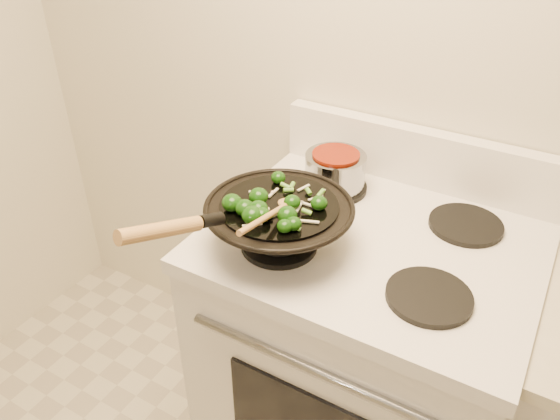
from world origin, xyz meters
The scene contains 5 objects.
stove centered at (-0.28, 1.17, 0.47)m, with size 0.78×0.67×1.08m.
wok centered at (-0.46, 1.02, 0.99)m, with size 0.34×0.56×0.23m.
stirfry centered at (-0.47, 0.98, 1.05)m, with size 0.21×0.22×0.04m.
wooden_spoon centered at (-0.44, 0.96, 1.06)m, with size 0.05×0.23×0.06m.
saucepan centered at (-0.46, 1.32, 0.98)m, with size 0.17×0.25×0.10m.
Camera 1 is at (0.05, 0.13, 1.70)m, focal length 35.00 mm.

